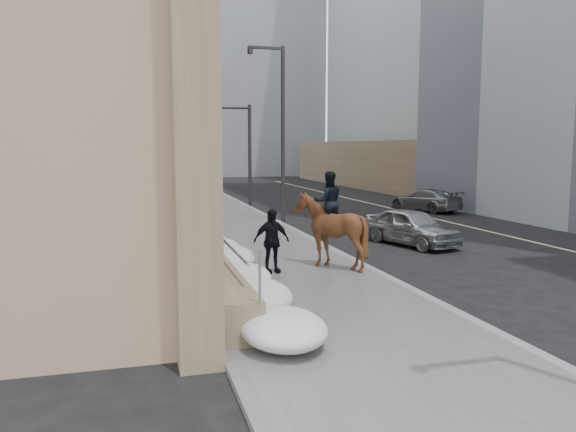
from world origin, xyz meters
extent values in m
plane|color=black|center=(0.00, 0.00, 0.00)|extent=(140.00, 140.00, 0.00)
cube|color=#4D4D4F|center=(0.00, 10.00, 0.06)|extent=(5.00, 80.00, 0.12)
cube|color=slate|center=(2.62, 10.00, 0.06)|extent=(0.24, 80.00, 0.12)
cube|color=#BFB78C|center=(10.50, 10.00, 0.01)|extent=(0.15, 70.00, 0.01)
cube|color=#9C8166|center=(-5.30, 20.00, 9.00)|extent=(5.00, 44.00, 18.00)
cube|color=brown|center=(-2.25, 20.00, 0.45)|extent=(1.10, 44.00, 0.90)
cylinder|color=silver|center=(-1.80, 20.00, 1.35)|extent=(0.06, 42.00, 0.06)
cube|color=brown|center=(-2.85, 10.00, 8.10)|extent=(0.70, 1.20, 16.20)
cube|color=black|center=(-2.70, 13.00, 4.00)|extent=(0.20, 2.20, 4.50)
cube|color=brown|center=(15.50, 10.00, 2.00)|extent=(2.00, 80.00, 4.00)
cube|color=slate|center=(4.00, 60.00, 14.00)|extent=(30.00, 12.00, 28.00)
cube|color=gray|center=(-6.00, 72.00, 10.00)|extent=(24.00, 12.00, 20.00)
cylinder|color=#2D2D30|center=(2.90, 14.00, 4.00)|extent=(0.18, 0.18, 8.00)
cube|color=#2D2D30|center=(2.10, 14.00, 7.90)|extent=(1.60, 0.15, 0.12)
cylinder|color=#2D2D30|center=(1.40, 14.00, 7.75)|extent=(0.24, 0.24, 0.30)
cylinder|color=#2D2D30|center=(2.90, 34.00, 4.00)|extent=(0.18, 0.18, 8.00)
cube|color=#2D2D30|center=(2.10, 34.00, 7.90)|extent=(1.60, 0.15, 0.12)
cylinder|color=#2D2D30|center=(1.40, 34.00, 7.75)|extent=(0.24, 0.24, 0.30)
cylinder|color=#2D2D30|center=(3.00, 22.00, 3.00)|extent=(0.20, 0.20, 6.00)
cylinder|color=#2D2D30|center=(1.00, 22.00, 5.80)|extent=(4.00, 0.16, 0.16)
imported|color=black|center=(-0.50, 22.00, 5.30)|extent=(0.18, 0.22, 1.10)
ellipsoid|color=silver|center=(-1.45, 0.00, 0.46)|extent=(1.50, 2.10, 0.68)
ellipsoid|color=silver|center=(-1.40, 4.00, 0.48)|extent=(1.60, 2.20, 0.72)
ellipsoid|color=silver|center=(-1.50, 8.00, 0.44)|extent=(1.40, 2.00, 0.64)
ellipsoid|color=silver|center=(-1.35, 12.00, 0.50)|extent=(1.70, 2.30, 0.76)
ellipsoid|color=silver|center=(-1.45, 16.00, 0.45)|extent=(1.50, 2.10, 0.66)
imported|color=#4B2716|center=(-1.80, 4.08, 1.27)|extent=(1.84, 2.94, 2.30)
imported|color=black|center=(-1.80, 4.23, 2.06)|extent=(0.71, 0.55, 1.72)
imported|color=#472514|center=(1.52, 3.77, 1.18)|extent=(1.83, 2.03, 2.11)
imported|color=black|center=(1.52, 3.92, 1.97)|extent=(0.88, 0.71, 1.72)
imported|color=black|center=(-0.24, 3.52, 0.99)|extent=(1.08, 0.58, 1.75)
imported|color=#9FA2A6|center=(5.81, 7.02, 0.67)|extent=(2.60, 4.19, 1.33)
imported|color=slate|center=(11.68, 16.49, 0.61)|extent=(3.01, 4.56, 1.23)
camera|label=1|loc=(-3.82, -11.02, 3.52)|focal=35.00mm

